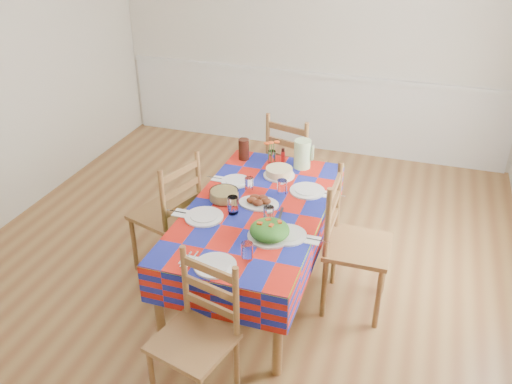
{
  "coord_description": "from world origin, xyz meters",
  "views": [
    {
      "loc": [
        1.27,
        -3.37,
        2.71
      ],
      "look_at": [
        0.19,
        -0.1,
        0.78
      ],
      "focal_mm": 38.0,
      "sensor_mm": 36.0,
      "label": 1
    }
  ],
  "objects_px": {
    "dining_table": "(257,216)",
    "tea_pitcher": "(244,149)",
    "chair_far": "(294,166)",
    "chair_right": "(352,245)",
    "meat_platter": "(259,202)",
    "green_pitcher": "(302,154)",
    "chair_left": "(170,215)",
    "chair_near": "(197,337)"
  },
  "relations": [
    {
      "from": "dining_table",
      "to": "tea_pitcher",
      "type": "distance_m",
      "value": 0.83
    },
    {
      "from": "chair_far",
      "to": "chair_right",
      "type": "distance_m",
      "value": 1.33
    },
    {
      "from": "dining_table",
      "to": "meat_platter",
      "type": "height_order",
      "value": "meat_platter"
    },
    {
      "from": "green_pitcher",
      "to": "chair_left",
      "type": "distance_m",
      "value": 1.18
    },
    {
      "from": "tea_pitcher",
      "to": "chair_near",
      "type": "distance_m",
      "value": 1.92
    },
    {
      "from": "chair_far",
      "to": "chair_left",
      "type": "xyz_separation_m",
      "value": [
        -0.7,
        -1.14,
        0.0
      ]
    },
    {
      "from": "chair_left",
      "to": "chair_far",
      "type": "bearing_deg",
      "value": 165.86
    },
    {
      "from": "meat_platter",
      "to": "chair_near",
      "type": "height_order",
      "value": "chair_near"
    },
    {
      "from": "meat_platter",
      "to": "chair_right",
      "type": "distance_m",
      "value": 0.73
    },
    {
      "from": "chair_left",
      "to": "chair_right",
      "type": "xyz_separation_m",
      "value": [
        1.41,
        0.01,
        0.02
      ]
    },
    {
      "from": "green_pitcher",
      "to": "chair_right",
      "type": "distance_m",
      "value": 0.97
    },
    {
      "from": "chair_near",
      "to": "chair_far",
      "type": "bearing_deg",
      "value": 104.84
    },
    {
      "from": "meat_platter",
      "to": "chair_left",
      "type": "distance_m",
      "value": 0.74
    },
    {
      "from": "meat_platter",
      "to": "green_pitcher",
      "type": "bearing_deg",
      "value": 77.6
    },
    {
      "from": "tea_pitcher",
      "to": "chair_near",
      "type": "xyz_separation_m",
      "value": [
        0.37,
        -1.86,
        -0.32
      ]
    },
    {
      "from": "chair_right",
      "to": "meat_platter",
      "type": "bearing_deg",
      "value": 85.73
    },
    {
      "from": "chair_right",
      "to": "tea_pitcher",
      "type": "bearing_deg",
      "value": 54.76
    },
    {
      "from": "dining_table",
      "to": "chair_near",
      "type": "distance_m",
      "value": 1.13
    },
    {
      "from": "chair_near",
      "to": "green_pitcher",
      "type": "bearing_deg",
      "value": 99.93
    },
    {
      "from": "chair_near",
      "to": "chair_left",
      "type": "bearing_deg",
      "value": 137.19
    },
    {
      "from": "dining_table",
      "to": "meat_platter",
      "type": "xyz_separation_m",
      "value": [
        -0.0,
        0.05,
        0.1
      ]
    },
    {
      "from": "dining_table",
      "to": "chair_right",
      "type": "xyz_separation_m",
      "value": [
        0.7,
        -0.0,
        -0.1
      ]
    },
    {
      "from": "dining_table",
      "to": "chair_right",
      "type": "distance_m",
      "value": 0.71
    },
    {
      "from": "chair_left",
      "to": "chair_near",
      "type": "bearing_deg",
      "value": 50.3
    },
    {
      "from": "chair_left",
      "to": "chair_right",
      "type": "bearing_deg",
      "value": 107.91
    },
    {
      "from": "tea_pitcher",
      "to": "chair_near",
      "type": "height_order",
      "value": "chair_near"
    },
    {
      "from": "tea_pitcher",
      "to": "dining_table",
      "type": "bearing_deg",
      "value": -64.09
    },
    {
      "from": "dining_table",
      "to": "chair_far",
      "type": "distance_m",
      "value": 1.13
    },
    {
      "from": "dining_table",
      "to": "chair_near",
      "type": "relative_size",
      "value": 1.88
    },
    {
      "from": "tea_pitcher",
      "to": "chair_right",
      "type": "bearing_deg",
      "value": -34.68
    },
    {
      "from": "dining_table",
      "to": "chair_near",
      "type": "xyz_separation_m",
      "value": [
        0.01,
        -1.12,
        -0.15
      ]
    },
    {
      "from": "meat_platter",
      "to": "tea_pitcher",
      "type": "bearing_deg",
      "value": 117.34
    },
    {
      "from": "meat_platter",
      "to": "green_pitcher",
      "type": "xyz_separation_m",
      "value": [
        0.15,
        0.69,
        0.1
      ]
    },
    {
      "from": "chair_near",
      "to": "chair_left",
      "type": "relative_size",
      "value": 0.93
    },
    {
      "from": "green_pitcher",
      "to": "chair_left",
      "type": "bearing_deg",
      "value": -138.86
    },
    {
      "from": "dining_table",
      "to": "green_pitcher",
      "type": "xyz_separation_m",
      "value": [
        0.15,
        0.74,
        0.2
      ]
    },
    {
      "from": "green_pitcher",
      "to": "chair_near",
      "type": "bearing_deg",
      "value": -94.33
    },
    {
      "from": "chair_right",
      "to": "chair_near",
      "type": "bearing_deg",
      "value": 147.75
    },
    {
      "from": "chair_left",
      "to": "green_pitcher",
      "type": "bearing_deg",
      "value": 148.5
    },
    {
      "from": "green_pitcher",
      "to": "tea_pitcher",
      "type": "xyz_separation_m",
      "value": [
        -0.51,
        -0.0,
        -0.03
      ]
    },
    {
      "from": "dining_table",
      "to": "chair_left",
      "type": "distance_m",
      "value": 0.72
    },
    {
      "from": "green_pitcher",
      "to": "tea_pitcher",
      "type": "height_order",
      "value": "green_pitcher"
    }
  ]
}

